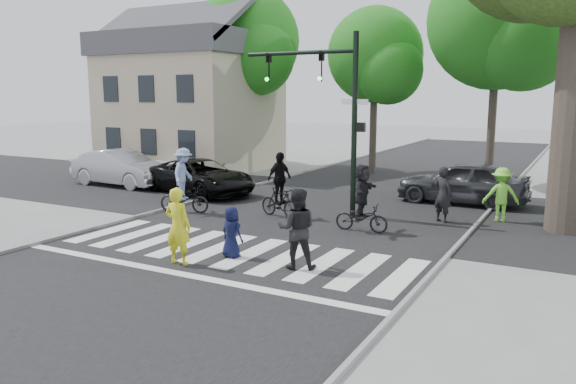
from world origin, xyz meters
name	(u,v)px	position (x,y,z in m)	size (l,w,h in m)	color
ground	(212,261)	(0.00, 0.00, 0.00)	(120.00, 120.00, 0.00)	gray
road_stem	(304,221)	(0.00, 5.00, 0.01)	(10.00, 70.00, 0.01)	black
road_cross	(341,205)	(0.00, 8.00, 0.01)	(70.00, 10.00, 0.01)	black
curb_left	(181,205)	(-5.05, 5.00, 0.05)	(0.10, 70.00, 0.10)	gray
curb_right	(464,238)	(5.05, 5.00, 0.05)	(0.10, 70.00, 0.10)	gray
crosswalk	(227,254)	(0.00, 0.66, 0.01)	(10.00, 3.85, 0.01)	silver
traffic_signal	(331,99)	(0.35, 6.20, 3.90)	(4.45, 0.29, 6.00)	black
bg_tree_0	(181,58)	(-13.74, 16.00, 6.14)	(5.46, 5.20, 8.97)	brown
bg_tree_1	(248,45)	(-8.70, 15.48, 6.65)	(6.09, 5.80, 9.80)	brown
bg_tree_2	(378,59)	(-1.76, 16.62, 5.78)	(5.04, 4.80, 8.40)	brown
bg_tree_3	(504,25)	(4.31, 15.27, 6.94)	(6.30, 6.00, 10.20)	brown
house	(191,99)	(-11.49, 13.98, 3.80)	(8.40, 8.10, 8.82)	#B9AE91
pedestrian_woman	(178,226)	(-0.54, -0.60, 0.94)	(0.69, 0.45, 1.88)	yellow
pedestrian_child	(232,232)	(0.27, 0.47, 0.65)	(0.63, 0.41, 1.29)	black
pedestrian_adult	(297,229)	(2.11, 0.46, 0.96)	(0.93, 0.72, 1.91)	black
cyclist_left	(184,185)	(-4.24, 4.21, 0.97)	(1.86, 1.28, 2.24)	black
cyclist_mid	(280,191)	(-0.96, 5.10, 0.90)	(1.73, 1.09, 2.18)	black
cyclist_right	(362,202)	(2.15, 4.56, 0.90)	(1.63, 1.52, 2.02)	black
car_suv	(201,177)	(-5.98, 7.43, 0.71)	(2.36, 5.11, 1.42)	black
car_silver	(121,168)	(-10.39, 7.41, 0.80)	(1.69, 4.86, 1.60)	#AEAEB3
car_grey	(462,182)	(3.86, 10.44, 0.81)	(1.90, 4.73, 1.61)	#2F3134
bystander_hivis	(501,195)	(5.57, 7.96, 0.87)	(1.13, 0.65, 1.75)	#79EF3C
bystander_dark	(443,194)	(3.97, 6.94, 0.90)	(0.66, 0.43, 1.81)	black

